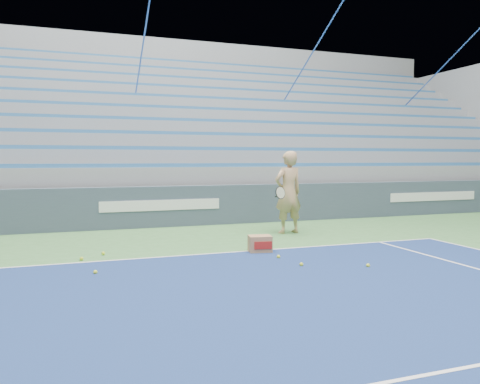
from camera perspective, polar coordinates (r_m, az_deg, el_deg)
name	(u,v)px	position (r m, az deg, el deg)	size (l,w,h in m)	color
sponsor_barrier	(161,207)	(12.80, -9.66, -1.76)	(30.00, 0.32, 1.10)	#394657
bleachers	(135,145)	(18.41, -12.72, 5.57)	(31.00, 9.15, 7.30)	gray
tennis_player	(288,192)	(11.53, 5.90, -0.04)	(1.00, 0.91, 2.03)	tan
ball_box	(260,244)	(9.23, 2.45, -6.34)	(0.48, 0.40, 0.33)	#A2754E
tennis_ball_0	(95,272)	(7.87, -17.22, -9.31)	(0.07, 0.07, 0.07)	yellow
tennis_ball_1	(103,253)	(9.35, -16.33, -7.19)	(0.07, 0.07, 0.07)	yellow
tennis_ball_2	(301,264)	(8.12, 7.48, -8.75)	(0.07, 0.07, 0.07)	yellow
tennis_ball_3	(254,251)	(9.23, 1.70, -7.17)	(0.07, 0.07, 0.07)	yellow
tennis_ball_4	(81,259)	(8.97, -18.76, -7.71)	(0.07, 0.07, 0.07)	yellow
tennis_ball_5	(278,257)	(8.70, 4.71, -7.87)	(0.07, 0.07, 0.07)	yellow
tennis_ball_6	(368,266)	(8.26, 15.34, -8.64)	(0.07, 0.07, 0.07)	yellow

